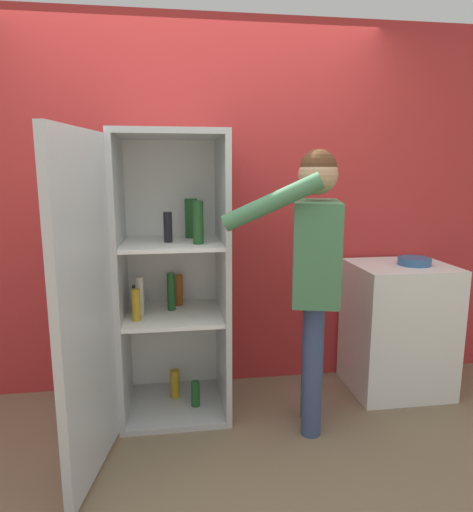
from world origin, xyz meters
TOP-DOWN VIEW (x-y plane):
  - ground_plane at (0.00, 0.00)m, footprint 12.00×12.00m
  - wall_back at (0.00, 0.98)m, footprint 7.00×0.06m
  - refrigerator at (-0.28, 0.52)m, footprint 0.84×1.29m
  - person at (0.62, 0.27)m, footprint 0.75×0.59m
  - counter at (1.37, 0.65)m, footprint 0.66×0.56m
  - bowl at (1.45, 0.62)m, footprint 0.22×0.22m

SIDE VIEW (x-z plane):
  - ground_plane at x=0.00m, z-range 0.00..0.00m
  - counter at x=1.37m, z-range 0.00..0.91m
  - refrigerator at x=-0.28m, z-range 0.00..1.77m
  - bowl at x=1.45m, z-range 0.91..0.96m
  - person at x=0.62m, z-range 0.22..1.88m
  - wall_back at x=0.00m, z-range 0.00..2.55m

